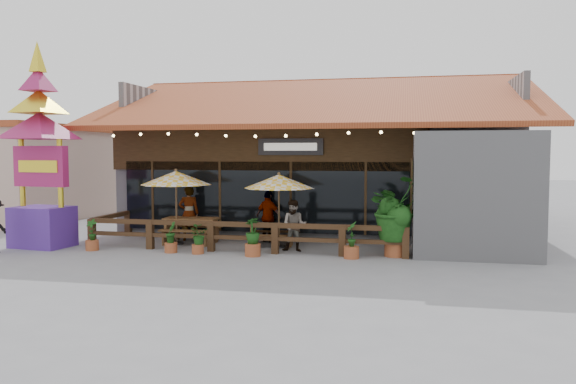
% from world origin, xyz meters
% --- Properties ---
extents(ground, '(100.00, 100.00, 0.00)m').
position_xyz_m(ground, '(0.00, 0.00, 0.00)').
color(ground, gray).
rests_on(ground, ground).
extents(restaurant_building, '(15.50, 14.73, 6.09)m').
position_xyz_m(restaurant_building, '(0.26, 6.61, 2.21)').
color(restaurant_building, '#A5A4A9').
rests_on(restaurant_building, ground).
extents(patio_railing, '(10.00, 2.60, 0.92)m').
position_xyz_m(patio_railing, '(-2.25, -0.27, 0.61)').
color(patio_railing, '#492C1A').
rests_on(patio_railing, ground).
extents(neighbor_building, '(8.40, 8.40, 4.22)m').
position_xyz_m(neighbor_building, '(-15.00, 6.00, 2.14)').
color(neighbor_building, beige).
rests_on(neighbor_building, ground).
extents(umbrella_left, '(2.85, 2.85, 2.48)m').
position_xyz_m(umbrella_left, '(-4.08, 0.58, 2.17)').
color(umbrella_left, brown).
rests_on(umbrella_left, ground).
extents(umbrella_right, '(2.45, 2.45, 2.39)m').
position_xyz_m(umbrella_right, '(-0.63, 0.61, 2.09)').
color(umbrella_right, brown).
rests_on(umbrella_right, ground).
extents(picnic_table_left, '(1.80, 1.57, 0.84)m').
position_xyz_m(picnic_table_left, '(-3.69, 0.91, 0.57)').
color(picnic_table_left, brown).
rests_on(picnic_table_left, ground).
extents(picnic_table_right, '(1.54, 1.37, 0.68)m').
position_xyz_m(picnic_table_right, '(-0.94, 0.92, 0.46)').
color(picnic_table_right, brown).
rests_on(picnic_table_right, ground).
extents(thai_sign_tower, '(2.87, 2.87, 6.97)m').
position_xyz_m(thai_sign_tower, '(-8.05, -0.80, 3.68)').
color(thai_sign_tower, '#512894').
rests_on(thai_sign_tower, ground).
extents(tropical_plant, '(2.18, 2.08, 2.34)m').
position_xyz_m(tropical_plant, '(3.01, -0.19, 1.34)').
color(tropical_plant, '#9B4D2A').
rests_on(tropical_plant, ground).
extents(diner_a, '(0.81, 0.68, 1.88)m').
position_xyz_m(diner_a, '(-3.95, 1.34, 0.94)').
color(diner_a, '#3C2713').
rests_on(diner_a, ground).
extents(diner_b, '(0.77, 0.60, 1.58)m').
position_xyz_m(diner_b, '(-0.01, -0.03, 0.79)').
color(diner_b, '#3C2713').
rests_on(diner_b, ground).
extents(diner_c, '(1.10, 0.82, 1.73)m').
position_xyz_m(diner_c, '(-1.21, 1.60, 0.87)').
color(diner_c, '#3C2713').
rests_on(diner_c, ground).
extents(planter_a, '(0.40, 0.40, 0.97)m').
position_xyz_m(planter_a, '(-6.15, -1.08, 0.41)').
color(planter_a, '#9B4D2A').
rests_on(planter_a, ground).
extents(planter_b, '(0.38, 0.38, 0.93)m').
position_xyz_m(planter_b, '(-3.62, -0.95, 0.42)').
color(planter_b, '#9B4D2A').
rests_on(planter_b, ground).
extents(planter_c, '(0.57, 0.51, 0.87)m').
position_xyz_m(planter_c, '(-2.75, -0.98, 0.49)').
color(planter_c, '#9B4D2A').
rests_on(planter_c, ground).
extents(planter_d, '(0.60, 0.60, 1.12)m').
position_xyz_m(planter_d, '(-1.05, -1.02, 0.54)').
color(planter_d, '#9B4D2A').
rests_on(planter_d, ground).
extents(planter_e, '(0.43, 0.43, 1.06)m').
position_xyz_m(planter_e, '(1.79, -0.79, 0.45)').
color(planter_e, '#9B4D2A').
rests_on(planter_e, ground).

